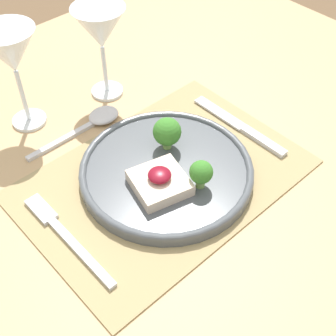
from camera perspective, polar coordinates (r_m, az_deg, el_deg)
The scene contains 8 objects.
dining_table at distance 0.82m, azimuth -0.52°, elevation -5.67°, with size 1.27×1.10×0.77m.
placemat at distance 0.75m, azimuth -0.57°, elevation -1.23°, with size 0.44×0.30×0.00m, color #9E895B.
dinner_plate at distance 0.74m, azimuth 0.02°, elevation -0.32°, with size 0.28×0.28×0.07m.
fork at distance 0.69m, azimuth -12.71°, elevation -7.67°, with size 0.02×0.20×0.01m.
knife at distance 0.84m, azimuth 9.32°, elevation 4.70°, with size 0.02×0.20×0.01m.
spoon at distance 0.85m, azimuth -8.71°, elevation 5.86°, with size 0.19×0.05×0.02m.
wine_glass_near at distance 0.85m, azimuth -8.25°, elevation 16.24°, with size 0.09×0.09×0.18m.
wine_glass_far at distance 0.80m, azimuth -18.60°, elevation 13.03°, with size 0.09×0.09×0.18m.
Camera 1 is at (-0.33, -0.38, 1.33)m, focal length 50.00 mm.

